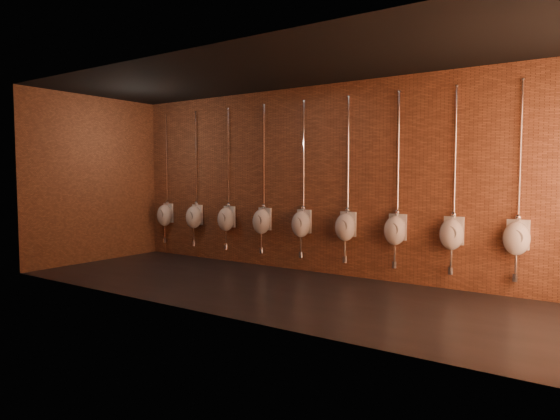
{
  "coord_description": "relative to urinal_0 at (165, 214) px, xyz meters",
  "views": [
    {
      "loc": [
        4.21,
        -5.9,
        1.68
      ],
      "look_at": [
        -0.49,
        0.9,
        1.1
      ],
      "focal_mm": 32.0,
      "sensor_mm": 36.0,
      "label": 1
    }
  ],
  "objects": [
    {
      "name": "ground",
      "position": [
        3.8,
        -1.38,
        -0.85
      ],
      "size": [
        8.5,
        8.5,
        0.0
      ],
      "primitive_type": "plane",
      "color": "black",
      "rests_on": "ground"
    },
    {
      "name": "room_shell",
      "position": [
        3.8,
        -1.38,
        1.16
      ],
      "size": [
        8.54,
        3.04,
        3.22
      ],
      "color": "black",
      "rests_on": "ground"
    },
    {
      "name": "urinal_0",
      "position": [
        0.0,
        0.0,
        0.0
      ],
      "size": [
        0.38,
        0.34,
        2.71
      ],
      "color": "white",
      "rests_on": "ground"
    },
    {
      "name": "urinal_1",
      "position": [
        0.86,
        0.0,
        0.0
      ],
      "size": [
        0.38,
        0.34,
        2.71
      ],
      "color": "white",
      "rests_on": "ground"
    },
    {
      "name": "urinal_2",
      "position": [
        1.71,
        0.0,
        0.0
      ],
      "size": [
        0.38,
        0.34,
        2.71
      ],
      "color": "white",
      "rests_on": "ground"
    },
    {
      "name": "urinal_3",
      "position": [
        2.57,
        0.0,
        0.0
      ],
      "size": [
        0.38,
        0.34,
        2.71
      ],
      "color": "white",
      "rests_on": "ground"
    },
    {
      "name": "urinal_4",
      "position": [
        3.42,
        0.0,
        0.0
      ],
      "size": [
        0.38,
        0.34,
        2.71
      ],
      "color": "white",
      "rests_on": "ground"
    },
    {
      "name": "urinal_5",
      "position": [
        4.28,
        0.0,
        0.0
      ],
      "size": [
        0.38,
        0.34,
        2.71
      ],
      "color": "white",
      "rests_on": "ground"
    },
    {
      "name": "urinal_6",
      "position": [
        5.13,
        0.0,
        0.0
      ],
      "size": [
        0.38,
        0.34,
        2.71
      ],
      "color": "white",
      "rests_on": "ground"
    },
    {
      "name": "urinal_7",
      "position": [
        5.99,
        0.0,
        0.0
      ],
      "size": [
        0.38,
        0.34,
        2.71
      ],
      "color": "white",
      "rests_on": "ground"
    },
    {
      "name": "urinal_8",
      "position": [
        6.84,
        0.0,
        0.0
      ],
      "size": [
        0.38,
        0.34,
        2.71
      ],
      "color": "white",
      "rests_on": "ground"
    }
  ]
}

